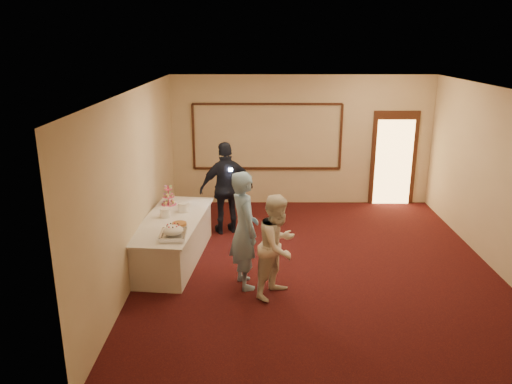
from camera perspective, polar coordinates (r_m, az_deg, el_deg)
floor at (r=8.79m, az=6.92°, el=-8.37°), size 7.00×7.00×0.00m
room_walls at (r=8.13m, az=7.43°, el=4.64°), size 6.04×7.04×3.02m
wall_molding at (r=11.55m, az=1.28°, el=6.33°), size 3.45×0.04×1.55m
doorway at (r=12.07m, az=15.45°, el=3.66°), size 1.05×0.07×2.20m
buffet_table at (r=8.92m, az=-9.44°, el=-5.36°), size 1.25×2.64×0.77m
pavlova_tray at (r=7.96m, az=-9.45°, el=-4.54°), size 0.41×0.57×0.20m
cupcake_stand at (r=9.49m, az=-9.96°, el=-0.58°), size 0.28×0.28×0.41m
plate_stack_a at (r=8.87m, az=-10.31°, el=-2.33°), size 0.19×0.19×0.16m
plate_stack_b at (r=9.09m, az=-8.28°, el=-1.72°), size 0.20×0.20×0.17m
tart at (r=8.43m, az=-8.75°, el=-3.69°), size 0.28×0.28×0.06m
man at (r=7.72m, az=-1.33°, el=-4.36°), size 0.65×0.79×1.87m
woman at (r=7.50m, az=2.52°, el=-6.18°), size 0.94×0.98×1.60m
guest at (r=9.89m, az=-3.37°, el=0.44°), size 1.18×0.78×1.86m
camera_flash at (r=9.60m, az=-2.92°, el=2.56°), size 0.08×0.06×0.05m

